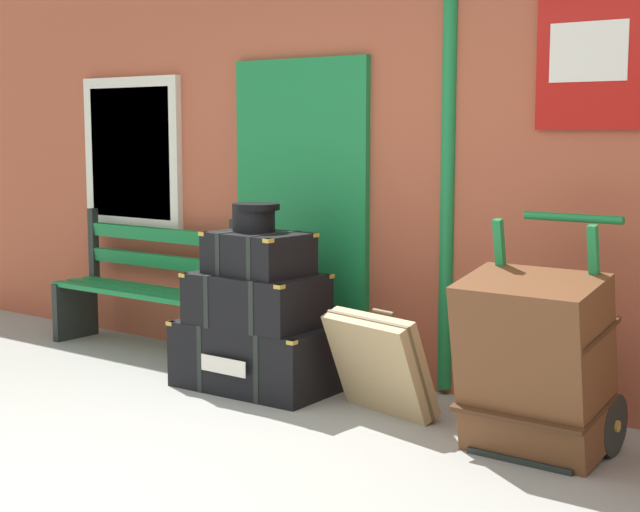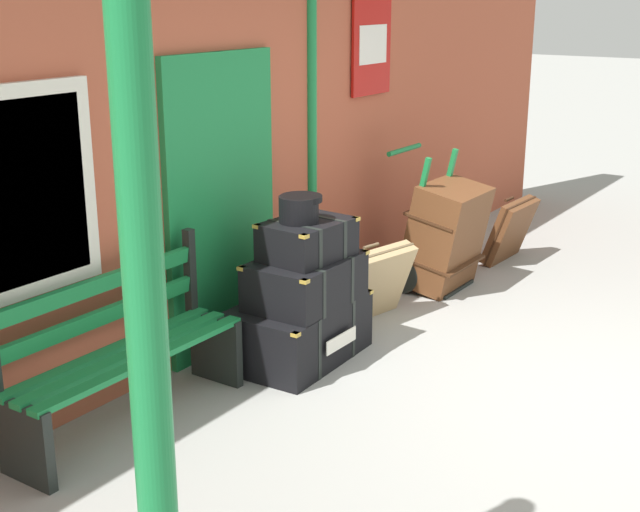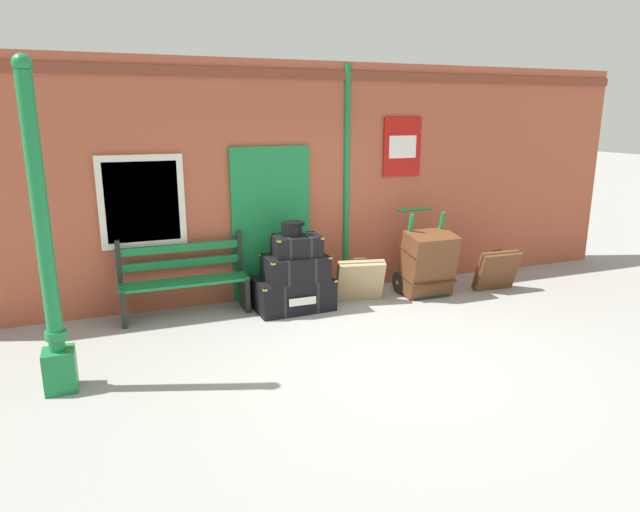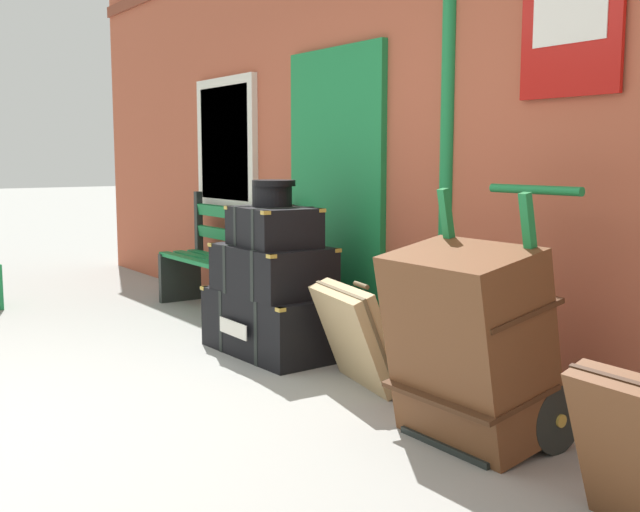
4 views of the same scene
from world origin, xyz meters
name	(u,v)px [view 3 (image 3 of 4)]	position (x,y,z in m)	size (l,w,h in m)	color
ground_plane	(393,358)	(0.00, 0.00, 0.00)	(60.00, 60.00, 0.00)	gray
brick_facade	(306,181)	(-0.02, 2.60, 1.60)	(10.40, 0.35, 3.20)	#AD5138
lamp_post	(48,273)	(-3.22, 0.51, 1.13)	(0.28, 0.28, 2.99)	#197A3D
platform_bench	(184,281)	(-1.84, 2.16, 0.44)	(1.60, 0.43, 1.01)	#197A3D
steamer_trunk_base	(293,293)	(-0.49, 1.86, 0.21)	(1.03, 0.70, 0.43)	black
steamer_trunk_middle	(295,267)	(-0.46, 1.81, 0.58)	(0.82, 0.57, 0.33)	black
steamer_trunk_top	(297,245)	(-0.44, 1.81, 0.87)	(0.64, 0.49, 0.27)	black
round_hatbox	(292,228)	(-0.50, 1.84, 1.10)	(0.30, 0.28, 0.18)	black
porters_trolley	(421,274)	(1.46, 1.87, 0.27)	(0.71, 0.60, 1.20)	black
large_brown_trunk	(428,263)	(1.46, 1.70, 0.47)	(0.70, 0.59, 0.95)	brown
suitcase_tan	(497,271)	(2.53, 1.54, 0.30)	(0.65, 0.34, 0.62)	brown
suitcase_umber	(360,280)	(0.47, 1.81, 0.30)	(0.70, 0.47, 0.61)	tan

